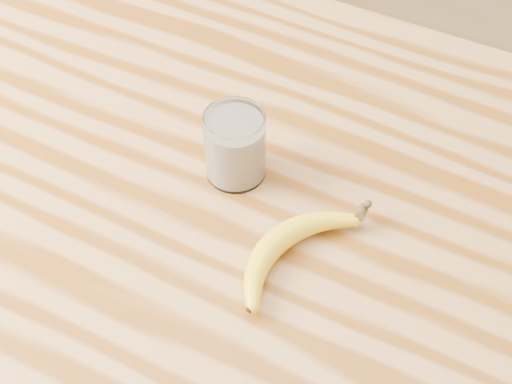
% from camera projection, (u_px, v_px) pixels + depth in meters
% --- Properties ---
extents(table, '(1.20, 0.80, 0.90)m').
position_uv_depth(table, '(195.00, 206.00, 1.05)').
color(table, '#A6723F').
rests_on(table, ground).
extents(smoothie_glass, '(0.08, 0.08, 0.10)m').
position_uv_depth(smoothie_glass, '(235.00, 147.00, 0.89)').
color(smoothie_glass, white).
rests_on(smoothie_glass, table).
extents(banana, '(0.16, 0.27, 0.03)m').
position_uv_depth(banana, '(278.00, 239.00, 0.83)').
color(banana, gold).
rests_on(banana, table).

